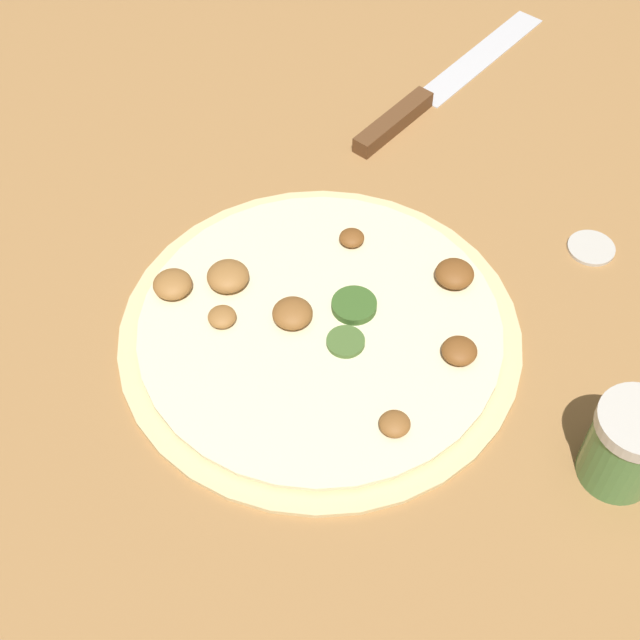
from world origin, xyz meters
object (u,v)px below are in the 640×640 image
spice_jar (627,445)px  knife (422,101)px  pizza (319,327)px  loose_cap (592,247)px

spice_jar → knife: bearing=-152.8°
pizza → knife: bearing=172.9°
knife → loose_cap: size_ratio=6.84×
pizza → spice_jar: (0.09, 0.26, 0.03)m
knife → spice_jar: bearing=-124.8°
spice_jar → loose_cap: size_ratio=1.74×
spice_jar → pizza: bearing=-108.3°
pizza → knife: (-0.34, 0.04, -0.00)m
knife → loose_cap: knife is taller
knife → spice_jar: size_ratio=3.92×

